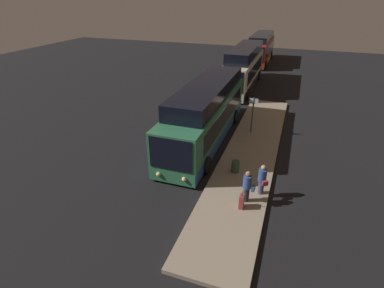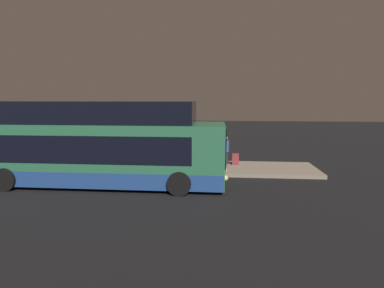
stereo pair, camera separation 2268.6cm
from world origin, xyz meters
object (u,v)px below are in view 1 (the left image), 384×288
Objects in this scene: passenger_boarding at (262,179)px; bus_lead at (206,116)px; bus_second at (243,70)px; suitcase at (242,202)px; passenger_waiting at (247,186)px; trash_bin at (235,166)px; bus_third at (261,50)px; sign_post at (253,112)px.

bus_lead is at bearing -86.19° from passenger_boarding.
passenger_boarding is (5.29, 4.49, -0.67)m from bus_lead.
bus_second reaches higher than suitcase.
passenger_waiting is 2.53× the size of trash_bin.
bus_third is at bearing -168.70° from passenger_waiting.
bus_second reaches higher than passenger_waiting.
bus_second is 12.79m from bus_third.
passenger_waiting is 7.92m from sign_post.
bus_lead is 4.67× the size of sign_post.
bus_lead is 13.07× the size of suitcase.
suitcase is at bearing 10.78° from bus_second.
passenger_waiting is 1.81× the size of suitcase.
trash_bin is at bearing 5.51° from bus_third.
passenger_boarding is at bearing 153.69° from suitcase.
passenger_boarding is (18.57, 4.49, -0.77)m from bus_second.
sign_post reaches higher than passenger_waiting.
suitcase is at bearing 6.62° from bus_third.
bus_second is at bearing -166.23° from sign_post.
trash_bin is at bearing -80.24° from passenger_boarding.
suitcase is at bearing -7.47° from passenger_waiting.
sign_post is (11.59, 2.84, -0.08)m from bus_second.
bus_second is 12.52× the size of suitcase.
suitcase is at bearing 27.15° from passenger_boarding.
bus_second is 11.93m from sign_post.
passenger_boarding is 2.47× the size of trash_bin.
passenger_boarding is at bearing 13.60° from bus_second.
bus_lead reaches higher than trash_bin.
bus_lead is 4.87m from trash_bin.
suitcase is 8.52m from sign_post.
passenger_boarding is at bearing 8.15° from bus_third.
sign_post is (-7.81, -1.08, 0.66)m from passenger_waiting.
passenger_waiting is at bearing 18.89° from passenger_boarding.
trash_bin is at bearing 9.58° from bus_second.
bus_lead is at bearing -59.21° from sign_post.
suitcase is (19.97, 3.80, -1.28)m from bus_second.
suitcase is at bearing 17.47° from trash_bin.
bus_lead is at bearing -143.01° from passenger_waiting.
sign_post reaches higher than trash_bin.
bus_second is 6.91× the size of passenger_waiting.
bus_third is (-26.07, 0.00, 0.01)m from bus_lead.
bus_third is 6.48× the size of passenger_waiting.
passenger_boarding is at bearing 46.29° from trash_bin.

